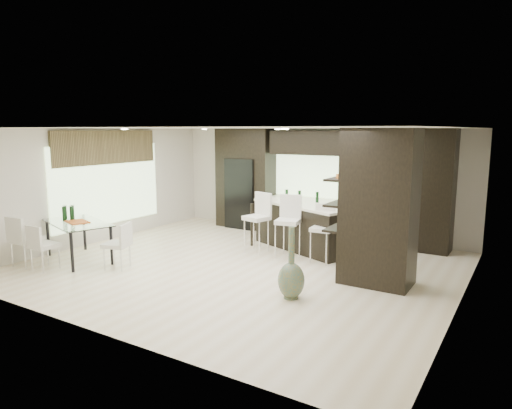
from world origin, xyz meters
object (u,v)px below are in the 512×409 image
Objects in this scene: stool_right at (322,239)px; chair_near at (45,249)px; stool_left at (257,229)px; bench at (345,240)px; stool_mid at (288,233)px; chair_far at (27,243)px; kitchen_island at (306,226)px; floor_vase at (291,263)px; chair_end at (117,248)px; dining_table at (79,241)px.

stool_right is 1.16× the size of chair_near.
bench is at bearing 48.93° from stool_left.
stool_mid is 5.22m from chair_far.
stool_left is (-0.77, -0.87, 0.01)m from kitchen_island.
stool_mid is 0.87× the size of bench.
stool_left is at bearing -162.30° from bench.
chair_near is at bearing -109.50° from kitchen_island.
bench is 6.60m from chair_far.
stool_left is at bearing 48.52° from chair_near.
floor_vase reaches higher than bench.
floor_vase is at bearing -103.74° from chair_end.
stool_right is at bearing -71.99° from chair_end.
stool_left is 1.10× the size of stool_right.
chair_near is (-2.81, -3.20, -0.12)m from stool_left.
stool_right is 1.15× the size of chair_end.
kitchen_island is 0.92m from bench.
stool_right is 0.79× the size of bench.
chair_end reaches higher than bench.
stool_mid reaches higher than stool_right.
bench is at bearing 57.42° from dining_table.
stool_mid is at bearing 35.35° from chair_far.
bench is 1.48× the size of chair_near.
bench is 4.86m from chair_end.
stool_mid is at bearing -68.21° from kitchen_island.
chair_end is (-2.45, -2.43, -0.12)m from stool_mid.
stool_left is at bearing 132.70° from floor_vase.
stool_right is at bearing -111.01° from bench.
floor_vase is at bearing 22.65° from dining_table.
chair_far is (-3.33, -3.23, -0.06)m from stool_left.
stool_left is 1.28× the size of chair_near.
chair_far is (-4.87, -3.26, -0.01)m from stool_right.
stool_left reaches higher than chair_near.
chair_end is (1.65, 0.80, -0.05)m from chair_far.
chair_end is at bearing -147.44° from stool_mid.
chair_far is at bearing -113.15° from kitchen_island.
chair_end is at bearing -111.20° from stool_left.
stool_left is 1.54m from stool_right.
stool_mid is at bearing -143.85° from bench.
bench is (1.60, 1.14, -0.29)m from stool_left.
chair_far is at bearing -154.01° from stool_mid.
stool_mid is at bearing 118.94° from floor_vase.
chair_near is at bearing -117.88° from stool_left.
floor_vase is 1.41× the size of chair_end.
floor_vase is at bearing -102.20° from bench.
stool_left is 1.00× the size of stool_mid.
chair_far reaches higher than bench.
chair_near is 0.52m from chair_far.
kitchen_island is at bearing 111.28° from floor_vase.
dining_table is (-4.41, -3.58, 0.16)m from bench.
chair_near is 1.37m from chair_end.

